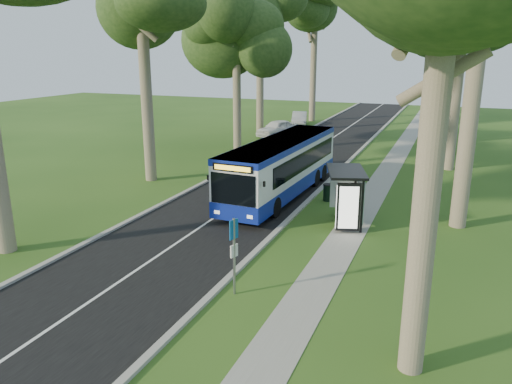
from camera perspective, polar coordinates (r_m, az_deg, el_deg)
ground at (r=20.65m, az=0.46°, el=-6.53°), size 120.00×120.00×0.00m
road at (r=30.70m, az=1.20°, el=1.07°), size 7.00×100.00×0.02m
kerb_east at (r=29.68m, az=7.53°, el=0.50°), size 0.25×100.00×0.12m
kerb_west at (r=32.05m, az=-4.66°, el=1.75°), size 0.25×100.00×0.12m
centre_line at (r=30.70m, az=1.20°, el=1.09°), size 0.12×100.00×0.00m
footpath at (r=29.13m, az=13.25°, el=-0.19°), size 1.50×100.00×0.02m
bus at (r=27.63m, az=2.92°, el=2.83°), size 3.01×11.99×3.15m
bus_stop_sign at (r=16.41m, az=-2.53°, el=-6.39°), size 0.16×0.37×2.68m
bus_shelter at (r=23.02m, az=10.34°, el=0.38°), size 2.47×3.36×2.58m
litter_bin at (r=27.22m, az=8.21°, el=-0.04°), size 0.53×0.53×0.93m
car_white at (r=47.40m, az=2.41°, el=7.30°), size 3.29×4.87×1.54m
car_silver at (r=54.72m, az=4.98°, el=8.35°), size 2.55×4.57×1.43m
tree_west_c at (r=39.20m, az=-2.28°, el=18.32°), size 5.20×5.20×12.83m
tree_west_e at (r=58.04m, az=6.79°, el=20.23°), size 5.20×5.20×16.65m
tree_east_c at (r=35.86m, az=22.86°, el=18.84°), size 5.20×5.20×14.08m
tree_east_d at (r=47.86m, az=24.35°, el=17.99°), size 5.20×5.20×14.44m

